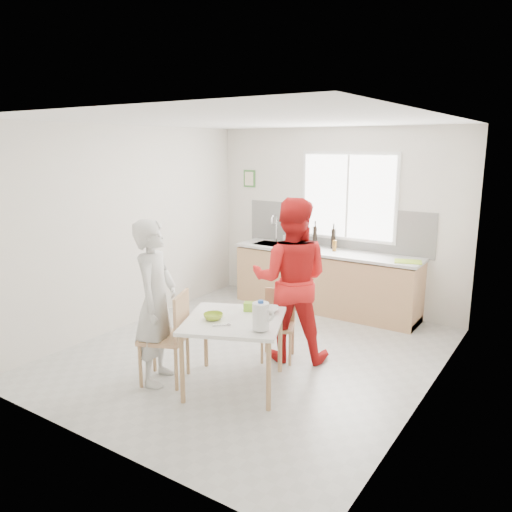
# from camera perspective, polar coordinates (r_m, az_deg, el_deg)

# --- Properties ---
(ground) EXTENTS (4.50, 4.50, 0.00)m
(ground) POSITION_cam_1_polar(r_m,az_deg,el_deg) (6.08, -0.37, -11.08)
(ground) COLOR #B7B7B2
(ground) RESTS_ON ground
(room_shell) EXTENTS (4.50, 4.50, 4.50)m
(room_shell) POSITION_cam_1_polar(r_m,az_deg,el_deg) (5.63, -0.39, 4.46)
(room_shell) COLOR silver
(room_shell) RESTS_ON ground
(window) EXTENTS (1.50, 0.06, 1.30)m
(window) POSITION_cam_1_polar(r_m,az_deg,el_deg) (7.48, 10.48, 6.69)
(window) COLOR white
(window) RESTS_ON room_shell
(backsplash) EXTENTS (3.00, 0.02, 0.65)m
(backsplash) POSITION_cam_1_polar(r_m,az_deg,el_deg) (7.63, 8.99, 3.26)
(backsplash) COLOR white
(backsplash) RESTS_ON room_shell
(picture_frame) EXTENTS (0.22, 0.03, 0.28)m
(picture_frame) POSITION_cam_1_polar(r_m,az_deg,el_deg) (8.31, -0.76, 8.84)
(picture_frame) COLOR #44813A
(picture_frame) RESTS_ON room_shell
(kitchen_counter) EXTENTS (2.84, 0.64, 1.37)m
(kitchen_counter) POSITION_cam_1_polar(r_m,az_deg,el_deg) (7.55, 7.84, -3.08)
(kitchen_counter) COLOR tan
(kitchen_counter) RESTS_ON ground
(dining_table) EXTENTS (1.25, 1.25, 0.73)m
(dining_table) POSITION_cam_1_polar(r_m,az_deg,el_deg) (5.08, -2.54, -8.00)
(dining_table) COLOR white
(dining_table) RESTS_ON ground
(chair_left) EXTENTS (0.59, 0.59, 0.97)m
(chair_left) POSITION_cam_1_polar(r_m,az_deg,el_deg) (5.30, -9.77, -8.69)
(chair_left) COLOR tan
(chair_left) RESTS_ON ground
(chair_far) EXTENTS (0.49, 0.49, 0.81)m
(chair_far) POSITION_cam_1_polar(r_m,az_deg,el_deg) (5.84, 2.60, -7.41)
(chair_far) COLOR tan
(chair_far) RESTS_ON ground
(person_white) EXTENTS (0.63, 0.74, 1.72)m
(person_white) POSITION_cam_1_polar(r_m,az_deg,el_deg) (5.24, -11.37, -5.21)
(person_white) COLOR silver
(person_white) RESTS_ON ground
(person_red) EXTENTS (1.12, 1.01, 1.88)m
(person_red) POSITION_cam_1_polar(r_m,az_deg,el_deg) (5.70, 4.02, -2.73)
(person_red) COLOR red
(person_red) RESTS_ON ground
(bowl_green) EXTENTS (0.26, 0.26, 0.06)m
(bowl_green) POSITION_cam_1_polar(r_m,az_deg,el_deg) (5.04, -4.91, -6.90)
(bowl_green) COLOR #9DC02C
(bowl_green) RESTS_ON dining_table
(bowl_white) EXTENTS (0.31, 0.31, 0.06)m
(bowl_white) POSITION_cam_1_polar(r_m,az_deg,el_deg) (5.22, 1.29, -6.18)
(bowl_white) COLOR silver
(bowl_white) RESTS_ON dining_table
(milk_jug) EXTENTS (0.22, 0.16, 0.28)m
(milk_jug) POSITION_cam_1_polar(r_m,az_deg,el_deg) (4.68, 0.59, -6.85)
(milk_jug) COLOR white
(milk_jug) RESTS_ON dining_table
(green_box) EXTENTS (0.13, 0.13, 0.09)m
(green_box) POSITION_cam_1_polar(r_m,az_deg,el_deg) (5.28, -0.82, -5.80)
(green_box) COLOR #88CB2F
(green_box) RESTS_ON dining_table
(spoon) EXTENTS (0.12, 0.12, 0.01)m
(spoon) POSITION_cam_1_polar(r_m,az_deg,el_deg) (4.86, -4.04, -7.88)
(spoon) COLOR #A5A5AA
(spoon) RESTS_ON dining_table
(cutting_board) EXTENTS (0.41, 0.34, 0.01)m
(cutting_board) POSITION_cam_1_polar(r_m,az_deg,el_deg) (6.93, 16.98, -0.61)
(cutting_board) COLOR #9DC72D
(cutting_board) RESTS_ON kitchen_counter
(wine_bottle_a) EXTENTS (0.07, 0.07, 0.32)m
(wine_bottle_a) POSITION_cam_1_polar(r_m,az_deg,el_deg) (7.65, 6.76, 2.24)
(wine_bottle_a) COLOR black
(wine_bottle_a) RESTS_ON kitchen_counter
(wine_bottle_b) EXTENTS (0.07, 0.07, 0.30)m
(wine_bottle_b) POSITION_cam_1_polar(r_m,az_deg,el_deg) (7.55, 8.82, 1.97)
(wine_bottle_b) COLOR black
(wine_bottle_b) RESTS_ON kitchen_counter
(jar_amber) EXTENTS (0.06, 0.06, 0.16)m
(jar_amber) POSITION_cam_1_polar(r_m,az_deg,el_deg) (7.38, 8.96, 1.17)
(jar_amber) COLOR brown
(jar_amber) RESTS_ON kitchen_counter
(soap_bottle) EXTENTS (0.09, 0.09, 0.19)m
(soap_bottle) POSITION_cam_1_polar(r_m,az_deg,el_deg) (7.89, 3.52, 2.16)
(soap_bottle) COLOR #999999
(soap_bottle) RESTS_ON kitchen_counter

